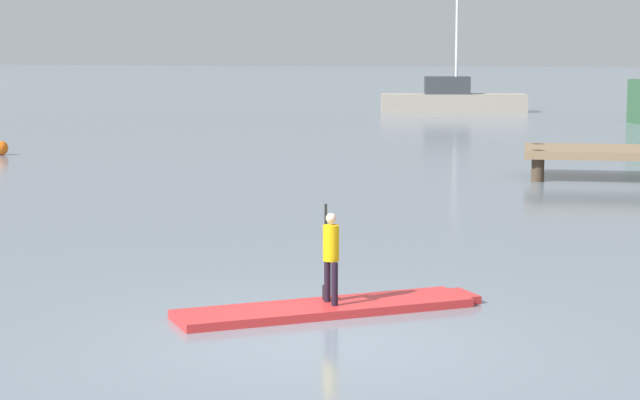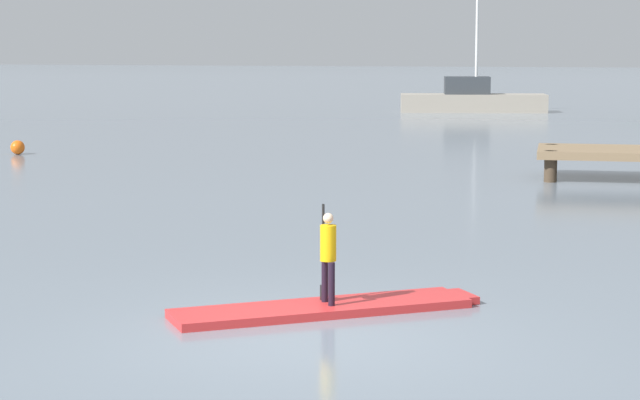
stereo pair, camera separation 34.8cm
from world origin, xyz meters
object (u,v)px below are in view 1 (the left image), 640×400
(paddleboard_near, at_px, (330,308))
(paddler_child_solo, at_px, (331,253))
(fishing_boat_green_midground, at_px, (452,99))
(mooring_buoy_near, at_px, (1,148))

(paddleboard_near, relative_size, paddler_child_solo, 3.03)
(paddler_child_solo, xyz_separation_m, fishing_boat_green_midground, (-1.14, 38.35, -0.16))
(paddler_child_solo, bearing_deg, fishing_boat_green_midground, 91.70)
(paddler_child_solo, relative_size, mooring_buoy_near, 2.97)
(mooring_buoy_near, bearing_deg, paddleboard_near, -54.94)
(paddler_child_solo, xyz_separation_m, mooring_buoy_near, (-11.95, 17.00, -0.50))
(paddler_child_solo, distance_m, mooring_buoy_near, 20.79)
(paddleboard_near, distance_m, mooring_buoy_near, 20.79)
(paddleboard_near, relative_size, mooring_buoy_near, 9.00)
(fishing_boat_green_midground, bearing_deg, paddleboard_near, -88.30)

